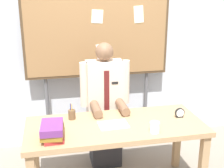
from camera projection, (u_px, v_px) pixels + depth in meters
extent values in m
cube|color=silver|center=(95.00, 41.00, 3.75)|extent=(6.40, 0.08, 2.70)
cube|color=tan|center=(116.00, 127.00, 2.83)|extent=(1.69, 0.71, 0.05)
cube|color=tan|center=(203.00, 168.00, 2.82)|extent=(0.07, 0.07, 0.69)
cube|color=tan|center=(35.00, 154.00, 3.07)|extent=(0.07, 0.07, 0.69)
cube|color=tan|center=(177.00, 139.00, 3.38)|extent=(0.07, 0.07, 0.69)
cube|color=#2D2D33|center=(105.00, 145.00, 3.50)|extent=(0.34, 0.30, 0.44)
cube|color=beige|center=(105.00, 96.00, 3.31)|extent=(0.40, 0.22, 0.79)
sphere|color=brown|center=(104.00, 52.00, 3.16)|extent=(0.19, 0.19, 0.19)
cylinder|color=beige|center=(84.00, 85.00, 3.20)|extent=(0.09, 0.09, 0.49)
cylinder|color=beige|center=(125.00, 82.00, 3.29)|extent=(0.09, 0.09, 0.49)
cylinder|color=brown|center=(96.00, 109.00, 3.06)|extent=(0.09, 0.30, 0.09)
cylinder|color=brown|center=(123.00, 107.00, 3.11)|extent=(0.09, 0.30, 0.09)
cube|color=#591919|center=(107.00, 94.00, 3.19)|extent=(0.06, 0.01, 0.52)
cube|color=black|center=(115.00, 83.00, 3.17)|extent=(0.07, 0.01, 0.02)
cube|color=#4C3823|center=(98.00, 33.00, 3.53)|extent=(1.74, 0.05, 1.05)
cube|color=olive|center=(98.00, 33.00, 3.52)|extent=(1.68, 0.04, 0.99)
cylinder|color=#59595E|center=(48.00, 113.00, 3.72)|extent=(0.04, 0.04, 0.98)
cylinder|color=#59595E|center=(145.00, 105.00, 3.98)|extent=(0.04, 0.04, 0.98)
cube|color=#F4EFCC|center=(97.00, 16.00, 3.43)|extent=(0.14, 0.00, 0.16)
cube|color=silver|center=(101.00, 51.00, 3.57)|extent=(0.13, 0.00, 0.19)
cube|color=#F4EFCC|center=(139.00, 14.00, 3.53)|extent=(0.13, 0.00, 0.21)
cube|color=#B22D2D|center=(53.00, 137.00, 2.54)|extent=(0.17, 0.25, 0.03)
cube|color=olive|center=(53.00, 132.00, 2.54)|extent=(0.21, 0.31, 0.04)
cube|color=#72337F|center=(52.00, 127.00, 2.52)|extent=(0.20, 0.29, 0.06)
cube|color=silver|center=(113.00, 125.00, 2.80)|extent=(0.28, 0.20, 0.01)
cylinder|color=black|center=(180.00, 113.00, 2.97)|extent=(0.10, 0.02, 0.10)
cylinder|color=white|center=(180.00, 113.00, 2.96)|extent=(0.08, 0.00, 0.08)
cube|color=black|center=(179.00, 117.00, 2.98)|extent=(0.07, 0.04, 0.01)
cylinder|color=white|center=(155.00, 127.00, 2.65)|extent=(0.09, 0.09, 0.10)
cylinder|color=brown|center=(72.00, 115.00, 2.93)|extent=(0.07, 0.07, 0.09)
cylinder|color=#263399|center=(71.00, 111.00, 2.92)|extent=(0.01, 0.01, 0.15)
cylinder|color=maroon|center=(71.00, 111.00, 2.92)|extent=(0.01, 0.01, 0.15)
cylinder|color=gold|center=(72.00, 111.00, 2.90)|extent=(0.01, 0.01, 0.15)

